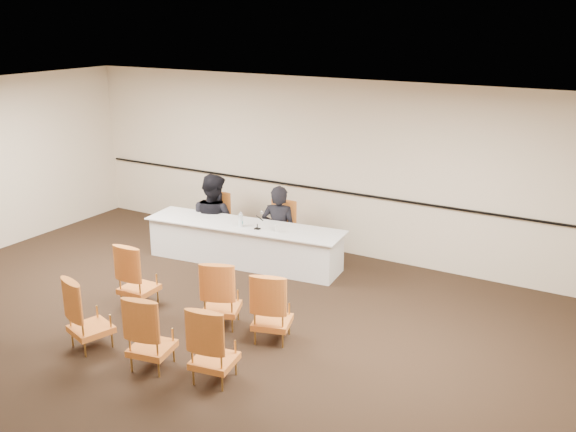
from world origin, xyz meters
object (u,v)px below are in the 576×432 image
(panel_table, at_px, (244,244))
(panelist_second_chair, at_px, (214,221))
(aud_chair_front_mid, at_px, (221,293))
(microphone, at_px, (257,221))
(coffee_cup, at_px, (277,228))
(panelist_main, at_px, (279,233))
(aud_chair_front_right, at_px, (272,306))
(aud_chair_back_left, at_px, (89,312))
(panelist_second, at_px, (214,225))
(panelist_main_chair, at_px, (279,230))
(water_bottle, at_px, (241,219))
(drinking_glass, at_px, (240,224))
(aud_chair_back_right, at_px, (214,343))
(aud_chair_front_left, at_px, (138,274))
(aud_chair_back_mid, at_px, (151,331))

(panel_table, xyz_separation_m, panelist_second_chair, (-0.93, 0.42, 0.13))
(aud_chair_front_mid, bearing_deg, panelist_second_chair, 106.35)
(microphone, bearing_deg, coffee_cup, 8.47)
(panelist_main, height_order, aud_chair_front_right, panelist_main)
(panelist_second_chair, relative_size, aud_chair_back_left, 1.00)
(panelist_second, bearing_deg, panelist_main, -163.50)
(panelist_second_chair, relative_size, microphone, 3.39)
(coffee_cup, bearing_deg, aud_chair_front_right, -60.52)
(panelist_main_chair, distance_m, aud_chair_back_left, 3.92)
(panelist_second, height_order, water_bottle, panelist_second)
(panelist_main, distance_m, water_bottle, 0.84)
(drinking_glass, xyz_separation_m, aud_chair_back_right, (1.70, -3.04, -0.26))
(panelist_main, relative_size, aud_chair_front_right, 1.78)
(microphone, height_order, aud_chair_back_right, microphone)
(microphone, height_order, water_bottle, microphone)
(aud_chair_front_right, distance_m, aud_chair_back_left, 2.27)
(panelist_main_chair, distance_m, drinking_glass, 0.81)
(drinking_glass, bearing_deg, water_bottle, 108.41)
(panel_table, relative_size, aud_chair_front_left, 3.58)
(aud_chair_front_left, distance_m, aud_chair_front_mid, 1.40)
(aud_chair_back_mid, bearing_deg, coffee_cup, 82.95)
(panelist_second, height_order, aud_chair_front_left, panelist_second)
(panelist_second_chair, bearing_deg, aud_chair_back_right, -59.86)
(drinking_glass, relative_size, aud_chair_back_left, 0.11)
(microphone, distance_m, aud_chair_back_left, 3.27)
(panelist_main_chair, bearing_deg, aud_chair_back_right, -75.97)
(aud_chair_front_mid, relative_size, aud_chair_back_left, 1.00)
(drinking_glass, height_order, aud_chair_front_mid, aud_chair_front_mid)
(panelist_second, bearing_deg, aud_chair_back_right, 136.64)
(panelist_main, bearing_deg, aud_chair_back_left, 68.85)
(drinking_glass, distance_m, coffee_cup, 0.66)
(panel_table, height_order, panelist_second_chair, panelist_second_chair)
(panelist_main, xyz_separation_m, drinking_glass, (-0.32, -0.70, 0.32))
(panelist_main_chair, relative_size, drinking_glass, 9.50)
(panelist_second, xyz_separation_m, aud_chair_back_right, (2.65, -3.60, 0.07))
(panelist_main_chair, height_order, panelist_second, panelist_second)
(water_bottle, bearing_deg, aud_chair_front_left, -101.30)
(drinking_glass, height_order, aud_chair_back_mid, aud_chair_back_mid)
(coffee_cup, bearing_deg, aud_chair_back_right, -71.41)
(panelist_second, bearing_deg, aud_chair_front_left, 112.21)
(water_bottle, height_order, aud_chair_back_left, aud_chair_back_left)
(coffee_cup, xyz_separation_m, aud_chair_back_mid, (0.25, -3.27, -0.27))
(panel_table, height_order, aud_chair_front_left, aud_chair_front_left)
(panel_table, relative_size, panelist_second_chair, 3.58)
(aud_chair_front_left, relative_size, aud_chair_back_left, 1.00)
(drinking_glass, bearing_deg, panelist_second, 149.66)
(panel_table, relative_size, coffee_cup, 28.23)
(panelist_second, distance_m, coffee_cup, 1.70)
(aud_chair_back_mid, bearing_deg, aud_chair_front_mid, 74.83)
(panelist_main_chair, bearing_deg, water_bottle, -122.84)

